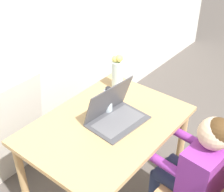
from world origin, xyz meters
TOP-DOWN VIEW (x-y plane):
  - wall_back at (0.00, 2.23)m, footprint 6.40×0.05m
  - dining_table at (0.09, 1.41)m, footprint 1.04×0.74m
  - person_seated at (0.21, 0.82)m, footprint 0.38×0.45m
  - laptop at (0.15, 1.39)m, footprint 0.39×0.29m
  - flower_vase at (0.47, 1.61)m, footprint 0.08×0.08m
  - water_bottle at (0.20, 1.47)m, footprint 0.06×0.06m
  - cardboard_panel at (-0.20, 2.10)m, footprint 0.63×0.14m

SIDE VIEW (x-z plane):
  - cardboard_panel at x=-0.20m, z-range 0.00..0.86m
  - dining_table at x=0.09m, z-range 0.27..1.00m
  - person_seated at x=0.21m, z-range 0.13..1.14m
  - laptop at x=0.15m, z-range 0.66..0.91m
  - water_bottle at x=0.20m, z-range 0.72..0.91m
  - flower_vase at x=0.47m, z-range 0.72..1.00m
  - wall_back at x=0.00m, z-range 0.00..2.50m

